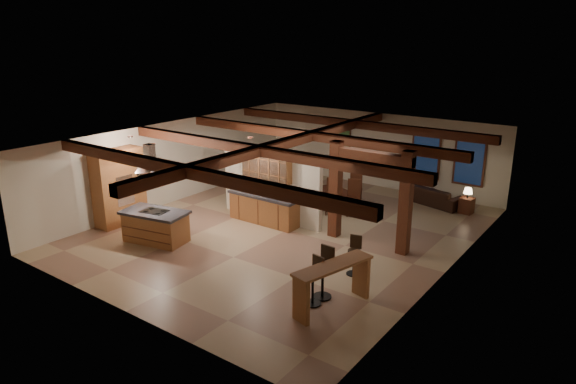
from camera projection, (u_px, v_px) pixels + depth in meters
name	position (u px, v px, depth m)	size (l,w,h in m)	color
ground	(287.00, 230.00, 15.89)	(12.00, 12.00, 0.00)	tan
room_walls	(287.00, 175.00, 15.36)	(12.00, 12.00, 12.00)	beige
ceiling_beams	(287.00, 143.00, 15.06)	(10.00, 12.00, 0.28)	#411610
timber_posts	(370.00, 185.00, 14.34)	(2.50, 0.30, 2.90)	#411610
partition_wall	(271.00, 187.00, 16.51)	(3.80, 0.18, 2.20)	beige
pantry_cabinet	(119.00, 187.00, 16.15)	(0.67, 1.60, 2.40)	#915D2E
back_counter	(264.00, 208.00, 16.39)	(2.50, 0.66, 0.94)	#915D2E
upper_display_cabinet	(267.00, 166.00, 16.14)	(1.80, 0.36, 0.95)	#915D2E
range_hood	(152.00, 183.00, 14.52)	(1.10, 1.10, 1.40)	silver
back_windows	(447.00, 159.00, 18.44)	(2.70, 0.07, 1.70)	#411610
framed_art	(343.00, 139.00, 20.80)	(0.65, 0.05, 0.85)	#411610
recessed_cans	(178.00, 139.00, 14.96)	(3.16, 2.46, 0.03)	silver
kitchen_island	(156.00, 226.00, 14.91)	(2.06, 1.36, 0.94)	#915D2E
dining_table	(334.00, 199.00, 17.87)	(1.66, 0.93, 0.58)	#3B180E
sofa	(433.00, 195.00, 18.24)	(2.15, 0.84, 0.63)	black
microwave	(271.00, 192.00, 16.05)	(0.45, 0.31, 0.25)	silver
bar_counter	(333.00, 279.00, 11.20)	(1.01, 2.08, 1.06)	#915D2E
side_table	(467.00, 205.00, 17.32)	(0.43, 0.43, 0.53)	#411610
table_lamp	(468.00, 191.00, 17.16)	(0.30, 0.30, 0.35)	black
bar_stool_a	(314.00, 280.00, 11.43)	(0.40, 0.41, 1.13)	black
bar_stool_b	(324.00, 272.00, 11.72)	(0.43, 0.43, 1.23)	black
bar_stool_c	(354.00, 255.00, 12.87)	(0.36, 0.37, 1.01)	black
dining_chairs	(334.00, 190.00, 17.78)	(2.44, 2.44, 1.21)	#411610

